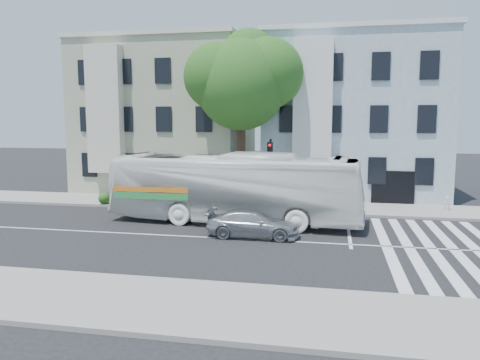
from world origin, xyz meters
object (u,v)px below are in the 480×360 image
(bus, at_px, (235,188))
(traffic_signal, at_px, (270,164))
(sedan, at_px, (253,224))
(fire_hydrant, at_px, (447,203))

(bus, relative_size, traffic_signal, 3.11)
(bus, bearing_deg, sedan, -148.27)
(sedan, distance_m, fire_hydrant, 12.75)
(bus, xyz_separation_m, fire_hydrant, (11.55, 4.98, -1.27))
(sedan, relative_size, fire_hydrant, 5.23)
(sedan, height_order, traffic_signal, traffic_signal)
(sedan, distance_m, traffic_signal, 7.20)
(bus, distance_m, fire_hydrant, 12.64)
(bus, height_order, sedan, bus)
(bus, bearing_deg, traffic_signal, -13.06)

